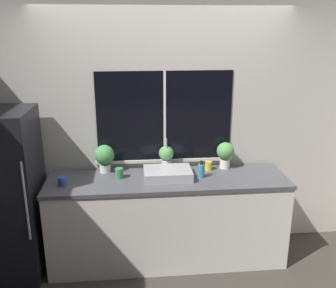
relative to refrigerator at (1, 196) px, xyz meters
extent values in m
plane|color=#38332D|center=(1.56, -0.26, -0.81)|extent=(14.00, 14.00, 0.00)
cube|color=#BCB7AD|center=(1.56, 0.41, 0.54)|extent=(8.00, 0.06, 2.70)
cube|color=black|center=(1.56, 0.38, 0.63)|extent=(1.37, 0.01, 0.92)
cube|color=silver|center=(1.56, 0.37, 0.63)|extent=(0.02, 0.01, 0.92)
cube|color=silver|center=(1.56, 0.37, 0.16)|extent=(1.43, 0.04, 0.03)
cube|color=#BCB7AD|center=(3.74, 1.24, 0.54)|extent=(0.06, 7.00, 2.70)
cube|color=white|center=(1.56, 0.04, -0.37)|extent=(2.32, 0.60, 0.86)
cube|color=#4C4C51|center=(1.56, 0.04, 0.07)|extent=(2.34, 0.62, 0.03)
cube|color=black|center=(0.00, 0.00, 0.00)|extent=(0.69, 0.62, 1.61)
cylinder|color=silver|center=(0.31, -0.32, 0.08)|extent=(0.02, 0.02, 0.72)
cube|color=#ADADB2|center=(1.56, 0.05, 0.14)|extent=(0.46, 0.33, 0.09)
cylinder|color=#B7B7BC|center=(1.56, 0.25, 0.11)|extent=(0.04, 0.04, 0.03)
cylinder|color=#B7B7BC|center=(1.56, 0.25, 0.28)|extent=(0.02, 0.02, 0.31)
cylinder|color=white|center=(0.94, 0.27, 0.13)|extent=(0.11, 0.11, 0.08)
sphere|color=#478E4C|center=(0.94, 0.27, 0.28)|extent=(0.20, 0.20, 0.20)
cylinder|color=white|center=(1.57, 0.27, 0.14)|extent=(0.09, 0.09, 0.10)
sphere|color=#569951|center=(1.57, 0.27, 0.27)|extent=(0.15, 0.15, 0.15)
cylinder|color=white|center=(2.18, 0.27, 0.14)|extent=(0.10, 0.10, 0.09)
sphere|color=#569951|center=(2.18, 0.27, 0.28)|extent=(0.18, 0.18, 0.18)
cylinder|color=teal|center=(1.89, 0.04, 0.16)|extent=(0.07, 0.07, 0.13)
cylinder|color=black|center=(1.89, 0.04, 0.24)|extent=(0.03, 0.03, 0.04)
cylinder|color=#38844C|center=(1.09, 0.10, 0.14)|extent=(0.08, 0.08, 0.10)
cylinder|color=#3351AD|center=(0.57, -0.03, 0.13)|extent=(0.08, 0.08, 0.08)
cylinder|color=gold|center=(2.00, 0.23, 0.14)|extent=(0.07, 0.07, 0.09)
camera|label=1|loc=(1.24, -3.31, 1.50)|focal=40.00mm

